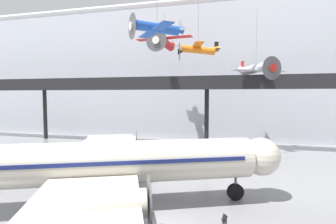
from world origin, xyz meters
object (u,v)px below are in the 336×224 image
object	(u,v)px
suspended_plane_silver_racer	(256,69)
suspended_plane_orange_highwing	(198,49)
airliner_silver_main	(83,165)
suspended_plane_red_highwing	(165,42)
suspended_plane_blue_trainer	(157,28)

from	to	relation	value
suspended_plane_silver_racer	suspended_plane_orange_highwing	size ratio (longest dim) A/B	1.26
airliner_silver_main	suspended_plane_red_highwing	size ratio (longest dim) A/B	3.77
suspended_plane_orange_highwing	suspended_plane_red_highwing	distance (m)	9.61
suspended_plane_blue_trainer	suspended_plane_red_highwing	xyz separation A→B (m)	(-3.36, 15.04, 1.73)
suspended_plane_silver_racer	suspended_plane_red_highwing	xyz separation A→B (m)	(-13.50, -0.16, 4.38)
suspended_plane_orange_highwing	suspended_plane_silver_racer	bearing A→B (deg)	-152.05
suspended_plane_red_highwing	suspended_plane_silver_racer	bearing A→B (deg)	96.42
suspended_plane_silver_racer	suspended_plane_red_highwing	size ratio (longest dim) A/B	1.17
airliner_silver_main	suspended_plane_blue_trainer	size ratio (longest dim) A/B	4.55
suspended_plane_orange_highwing	suspended_plane_red_highwing	world-z (taller)	suspended_plane_red_highwing
suspended_plane_silver_racer	suspended_plane_blue_trainer	world-z (taller)	suspended_plane_blue_trainer
suspended_plane_silver_racer	suspended_plane_orange_highwing	distance (m)	10.36
airliner_silver_main	suspended_plane_orange_highwing	xyz separation A→B (m)	(5.80, 16.54, 10.52)
suspended_plane_orange_highwing	suspended_plane_blue_trainer	xyz separation A→B (m)	(-2.82, -8.12, 0.79)
suspended_plane_orange_highwing	airliner_silver_main	bearing A→B (deg)	54.62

